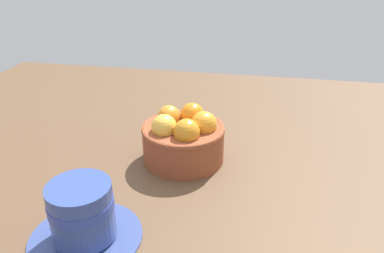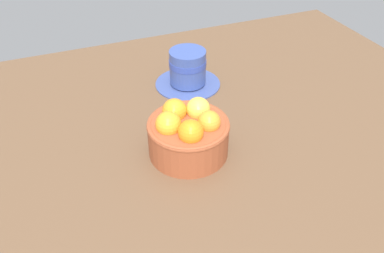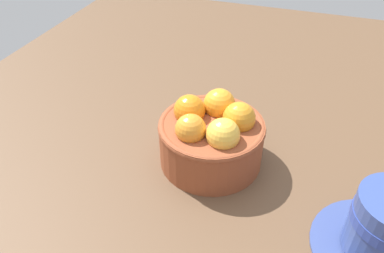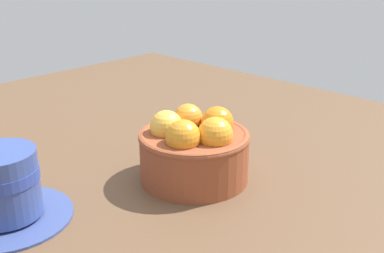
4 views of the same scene
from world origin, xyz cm
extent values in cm
cube|color=brown|center=(0.00, 0.00, -1.73)|extent=(121.46, 94.55, 3.45)
cylinder|color=brown|center=(0.00, 0.00, 3.10)|extent=(13.59, 13.59, 6.20)
torus|color=brown|center=(0.00, 0.00, 5.80)|extent=(13.79, 13.79, 1.00)
sphere|color=orange|center=(2.87, -1.86, 6.94)|extent=(3.83, 3.83, 3.83)
sphere|color=#F0B540|center=(2.65, 2.16, 6.94)|extent=(4.12, 4.12, 4.12)
sphere|color=orange|center=(-1.23, 3.19, 6.94)|extent=(4.20, 4.20, 4.20)
sphere|color=orange|center=(-3.41, -0.18, 6.94)|extent=(4.27, 4.27, 4.27)
sphere|color=orange|center=(-0.88, -3.30, 6.94)|extent=(4.12, 4.12, 4.12)
cylinder|color=#374782|center=(8.07, 20.98, 0.30)|extent=(14.07, 14.07, 0.60)
cylinder|color=#33478C|center=(8.07, 20.98, 4.26)|extent=(7.73, 7.73, 7.32)
cylinder|color=#2D4299|center=(8.07, 20.98, 5.30)|extent=(7.89, 7.89, 1.32)
camera|label=1|loc=(-11.72, 53.78, 33.43)|focal=35.04mm
camera|label=2|loc=(-18.98, -49.00, 45.35)|focal=37.46mm
camera|label=3|loc=(37.54, 10.15, 35.40)|focal=35.84mm
camera|label=4|loc=(-38.14, 40.13, 28.00)|focal=45.37mm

